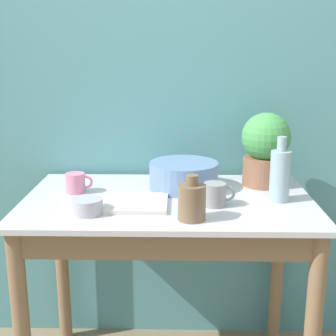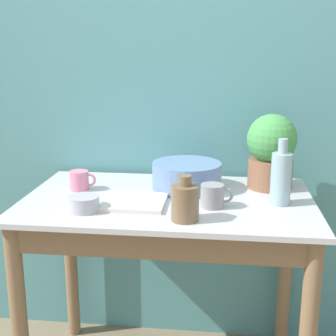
# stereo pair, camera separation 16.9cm
# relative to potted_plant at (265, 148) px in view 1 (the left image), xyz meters

# --- Properties ---
(wall_back) EXTENTS (6.00, 0.05, 2.40)m
(wall_back) POSITION_rel_potted_plant_xyz_m (-0.40, 0.21, 0.21)
(wall_back) COLOR teal
(wall_back) RESTS_ON ground_plane
(counter_table) EXTENTS (1.12, 0.68, 0.83)m
(counter_table) POSITION_rel_potted_plant_xyz_m (-0.40, -0.21, -0.34)
(counter_table) COLOR #846647
(counter_table) RESTS_ON ground_plane
(potted_plant) EXTENTS (0.20, 0.20, 0.31)m
(potted_plant) POSITION_rel_potted_plant_xyz_m (0.00, 0.00, 0.00)
(potted_plant) COLOR #8C5B42
(potted_plant) RESTS_ON counter_table
(bowl_wash_large) EXTENTS (0.28, 0.28, 0.11)m
(bowl_wash_large) POSITION_rel_potted_plant_xyz_m (-0.34, -0.06, -0.10)
(bowl_wash_large) COLOR #6684B2
(bowl_wash_large) RESTS_ON counter_table
(bottle_tall) EXTENTS (0.08, 0.08, 0.25)m
(bottle_tall) POSITION_rel_potted_plant_xyz_m (0.02, -0.21, -0.06)
(bottle_tall) COLOR #93B2BC
(bottle_tall) RESTS_ON counter_table
(bottle_short) EXTENTS (0.09, 0.09, 0.16)m
(bottle_short) POSITION_rel_potted_plant_xyz_m (-0.32, -0.42, -0.09)
(bottle_short) COLOR brown
(bottle_short) RESTS_ON counter_table
(mug_grey) EXTENTS (0.12, 0.09, 0.09)m
(mug_grey) POSITION_rel_potted_plant_xyz_m (-0.23, -0.28, -0.12)
(mug_grey) COLOR gray
(mug_grey) RESTS_ON counter_table
(mug_pink) EXTENTS (0.11, 0.08, 0.08)m
(mug_pink) POSITION_rel_potted_plant_xyz_m (-0.78, -0.12, -0.12)
(mug_pink) COLOR pink
(mug_pink) RESTS_ON counter_table
(bowl_small_steel) EXTENTS (0.11, 0.11, 0.06)m
(bowl_small_steel) POSITION_rel_potted_plant_xyz_m (-0.68, -0.37, -0.13)
(bowl_small_steel) COLOR #A8A8B2
(bowl_small_steel) RESTS_ON counter_table
(tray_board) EXTENTS (0.23, 0.22, 0.02)m
(tray_board) POSITION_rel_potted_plant_xyz_m (-0.52, -0.28, -0.15)
(tray_board) COLOR beige
(tray_board) RESTS_ON counter_table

